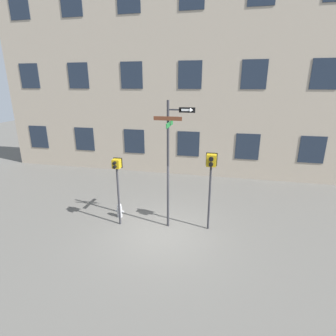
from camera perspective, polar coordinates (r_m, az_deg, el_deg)
The scene contains 6 objects.
ground_plane at distance 10.27m, azimuth -1.43°, elevation -13.93°, with size 60.00×60.00×0.00m, color #595651.
building_facade at distance 15.82m, azimuth 4.97°, elevation 19.51°, with size 24.00×0.63×11.77m.
street_sign_pole at distance 9.57m, azimuth 0.43°, elevation 2.60°, with size 1.46×1.09×4.88m.
pedestrian_signal_left at distance 10.15m, azimuth -11.01°, elevation -1.48°, with size 0.35×0.40×2.75m.
pedestrian_signal_right at distance 9.65m, azimuth 9.31°, elevation -0.49°, with size 0.41×0.40×3.03m.
fire_hydrant at distance 11.42m, azimuth -10.49°, elevation -9.07°, with size 0.37×0.21×0.61m.
Camera 1 is at (2.11, -8.47, 5.41)m, focal length 28.00 mm.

